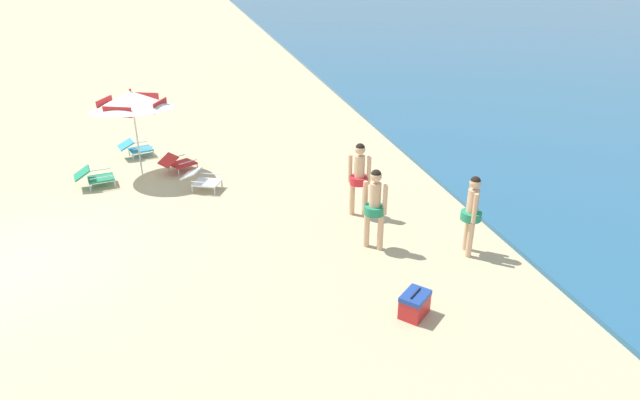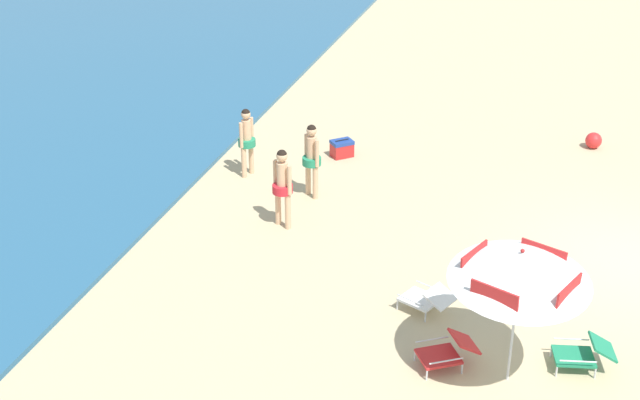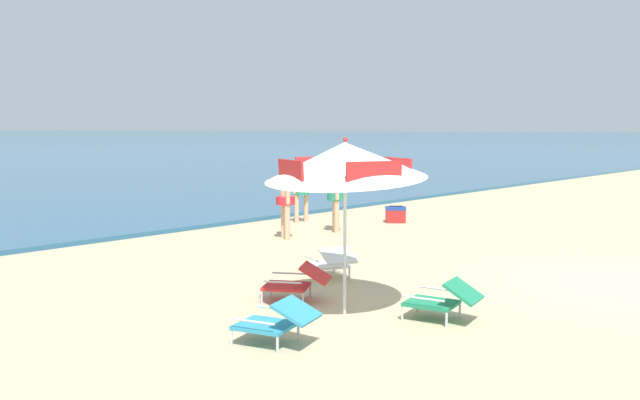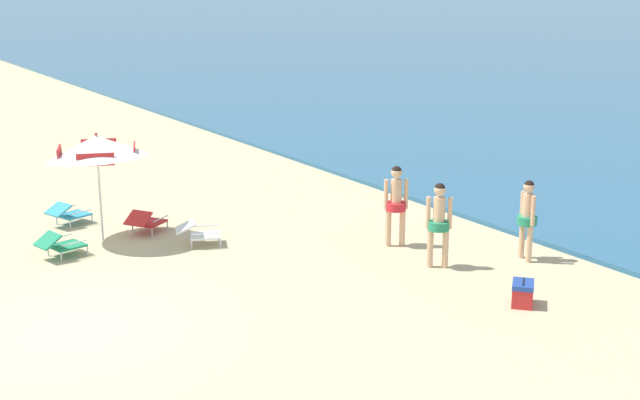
{
  "view_description": "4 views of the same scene",
  "coord_description": "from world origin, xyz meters",
  "px_view_note": "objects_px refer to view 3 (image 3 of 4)",
  "views": [
    {
      "loc": [
        9.56,
        3.5,
        5.16
      ],
      "look_at": [
        -0.1,
        5.8,
        0.66
      ],
      "focal_mm": 30.01,
      "sensor_mm": 36.0,
      "label": 1
    },
    {
      "loc": [
        -14.98,
        1.71,
        8.22
      ],
      "look_at": [
        -1.32,
        5.77,
        1.1
      ],
      "focal_mm": 48.75,
      "sensor_mm": 36.0,
      "label": 2
    },
    {
      "loc": [
        -10.56,
        -3.46,
        2.35
      ],
      "look_at": [
        -1.98,
        4.43,
        1.12
      ],
      "focal_mm": 37.94,
      "sensor_mm": 36.0,
      "label": 3
    },
    {
      "loc": [
        12.65,
        -3.85,
        5.53
      ],
      "look_at": [
        -2.14,
        6.02,
        0.71
      ],
      "focal_mm": 49.25,
      "sensor_mm": 36.0,
      "label": 4
    }
  ],
  "objects_px": {
    "person_standing_beside": "(301,186)",
    "cooler_box": "(396,214)",
    "lounge_chair_beside_umbrella": "(331,262)",
    "lounge_chair_under_umbrella": "(297,282)",
    "lounge_chair_facing_sea": "(276,320)",
    "lounge_chair_spare_folded": "(442,299)",
    "person_wading_in": "(336,191)",
    "beach_umbrella_striped_main": "(345,161)",
    "person_standing_near_shore": "(285,195)"
  },
  "relations": [
    {
      "from": "person_standing_beside",
      "to": "cooler_box",
      "type": "height_order",
      "value": "person_standing_beside"
    },
    {
      "from": "lounge_chair_beside_umbrella",
      "to": "cooler_box",
      "type": "height_order",
      "value": "lounge_chair_beside_umbrella"
    },
    {
      "from": "lounge_chair_beside_umbrella",
      "to": "lounge_chair_under_umbrella",
      "type": "bearing_deg",
      "value": -157.35
    },
    {
      "from": "lounge_chair_facing_sea",
      "to": "cooler_box",
      "type": "xyz_separation_m",
      "value": [
        8.74,
        4.8,
        -0.07
      ]
    },
    {
      "from": "lounge_chair_spare_folded",
      "to": "person_wading_in",
      "type": "distance_m",
      "value": 7.28
    },
    {
      "from": "lounge_chair_spare_folded",
      "to": "cooler_box",
      "type": "bearing_deg",
      "value": 40.01
    },
    {
      "from": "beach_umbrella_striped_main",
      "to": "lounge_chair_facing_sea",
      "type": "bearing_deg",
      "value": -170.61
    },
    {
      "from": "lounge_chair_beside_umbrella",
      "to": "lounge_chair_spare_folded",
      "type": "height_order",
      "value": "lounge_chair_spare_folded"
    },
    {
      "from": "lounge_chair_spare_folded",
      "to": "cooler_box",
      "type": "distance_m",
      "value": 8.76
    },
    {
      "from": "person_wading_in",
      "to": "cooler_box",
      "type": "xyz_separation_m",
      "value": [
        2.21,
        -0.06,
        -0.74
      ]
    },
    {
      "from": "lounge_chair_beside_umbrella",
      "to": "lounge_chair_facing_sea",
      "type": "relative_size",
      "value": 1.02
    },
    {
      "from": "beach_umbrella_striped_main",
      "to": "cooler_box",
      "type": "height_order",
      "value": "beach_umbrella_striped_main"
    },
    {
      "from": "lounge_chair_facing_sea",
      "to": "person_wading_in",
      "type": "distance_m",
      "value": 8.17
    },
    {
      "from": "lounge_chair_beside_umbrella",
      "to": "cooler_box",
      "type": "relative_size",
      "value": 1.69
    },
    {
      "from": "beach_umbrella_striped_main",
      "to": "lounge_chair_facing_sea",
      "type": "relative_size",
      "value": 2.42
    },
    {
      "from": "person_standing_near_shore",
      "to": "person_wading_in",
      "type": "xyz_separation_m",
      "value": [
        1.46,
        -0.15,
        -0.01
      ]
    },
    {
      "from": "lounge_chair_spare_folded",
      "to": "lounge_chair_beside_umbrella",
      "type": "bearing_deg",
      "value": 72.36
    },
    {
      "from": "person_standing_near_shore",
      "to": "cooler_box",
      "type": "bearing_deg",
      "value": -3.26
    },
    {
      "from": "lounge_chair_under_umbrella",
      "to": "person_standing_beside",
      "type": "relative_size",
      "value": 0.65
    },
    {
      "from": "lounge_chair_under_umbrella",
      "to": "person_wading_in",
      "type": "xyz_separation_m",
      "value": [
        5.03,
        3.7,
        0.67
      ]
    },
    {
      "from": "lounge_chair_facing_sea",
      "to": "person_standing_beside",
      "type": "xyz_separation_m",
      "value": [
        7.14,
        6.55,
        0.64
      ]
    },
    {
      "from": "beach_umbrella_striped_main",
      "to": "lounge_chair_spare_folded",
      "type": "height_order",
      "value": "beach_umbrella_striped_main"
    },
    {
      "from": "lounge_chair_beside_umbrella",
      "to": "lounge_chair_facing_sea",
      "type": "xyz_separation_m",
      "value": [
        -2.85,
        -1.72,
        -0.0
      ]
    },
    {
      "from": "lounge_chair_beside_umbrella",
      "to": "beach_umbrella_striped_main",
      "type": "bearing_deg",
      "value": -133.63
    },
    {
      "from": "lounge_chair_facing_sea",
      "to": "person_wading_in",
      "type": "xyz_separation_m",
      "value": [
        6.53,
        4.86,
        0.67
      ]
    },
    {
      "from": "lounge_chair_facing_sea",
      "to": "person_wading_in",
      "type": "bearing_deg",
      "value": 36.69
    },
    {
      "from": "person_standing_near_shore",
      "to": "cooler_box",
      "type": "relative_size",
      "value": 2.74
    },
    {
      "from": "lounge_chair_beside_umbrella",
      "to": "person_standing_near_shore",
      "type": "relative_size",
      "value": 0.61
    },
    {
      "from": "beach_umbrella_striped_main",
      "to": "person_standing_beside",
      "type": "height_order",
      "value": "beach_umbrella_striped_main"
    },
    {
      "from": "lounge_chair_facing_sea",
      "to": "lounge_chair_spare_folded",
      "type": "relative_size",
      "value": 1.01
    },
    {
      "from": "lounge_chair_beside_umbrella",
      "to": "person_wading_in",
      "type": "bearing_deg",
      "value": 40.46
    },
    {
      "from": "person_standing_beside",
      "to": "person_wading_in",
      "type": "xyz_separation_m",
      "value": [
        -0.61,
        -1.68,
        0.03
      ]
    },
    {
      "from": "lounge_chair_facing_sea",
      "to": "lounge_chair_under_umbrella",
      "type": "bearing_deg",
      "value": 37.81
    },
    {
      "from": "lounge_chair_under_umbrella",
      "to": "cooler_box",
      "type": "relative_size",
      "value": 1.71
    },
    {
      "from": "lounge_chair_beside_umbrella",
      "to": "lounge_chair_facing_sea",
      "type": "height_order",
      "value": "lounge_chair_facing_sea"
    },
    {
      "from": "beach_umbrella_striped_main",
      "to": "lounge_chair_under_umbrella",
      "type": "height_order",
      "value": "beach_umbrella_striped_main"
    },
    {
      "from": "person_wading_in",
      "to": "person_standing_near_shore",
      "type": "bearing_deg",
      "value": 174.16
    },
    {
      "from": "lounge_chair_under_umbrella",
      "to": "lounge_chair_facing_sea",
      "type": "relative_size",
      "value": 1.03
    },
    {
      "from": "lounge_chair_facing_sea",
      "to": "lounge_chair_spare_folded",
      "type": "height_order",
      "value": "lounge_chair_spare_folded"
    },
    {
      "from": "lounge_chair_facing_sea",
      "to": "person_standing_near_shore",
      "type": "relative_size",
      "value": 0.61
    },
    {
      "from": "beach_umbrella_striped_main",
      "to": "person_standing_near_shore",
      "type": "bearing_deg",
      "value": 52.68
    },
    {
      "from": "cooler_box",
      "to": "person_standing_near_shore",
      "type": "bearing_deg",
      "value": 176.74
    },
    {
      "from": "person_wading_in",
      "to": "person_standing_beside",
      "type": "bearing_deg",
      "value": 70.15
    },
    {
      "from": "lounge_chair_facing_sea",
      "to": "person_standing_near_shore",
      "type": "bearing_deg",
      "value": 44.69
    },
    {
      "from": "lounge_chair_under_umbrella",
      "to": "cooler_box",
      "type": "height_order",
      "value": "lounge_chair_under_umbrella"
    },
    {
      "from": "beach_umbrella_striped_main",
      "to": "lounge_chair_beside_umbrella",
      "type": "relative_size",
      "value": 2.38
    },
    {
      "from": "lounge_chair_beside_umbrella",
      "to": "person_wading_in",
      "type": "relative_size",
      "value": 0.62
    },
    {
      "from": "person_standing_beside",
      "to": "lounge_chair_spare_folded",
      "type": "bearing_deg",
      "value": -124.67
    },
    {
      "from": "lounge_chair_under_umbrella",
      "to": "lounge_chair_beside_umbrella",
      "type": "height_order",
      "value": "lounge_chair_under_umbrella"
    },
    {
      "from": "beach_umbrella_striped_main",
      "to": "lounge_chair_under_umbrella",
      "type": "relative_size",
      "value": 2.35
    }
  ]
}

